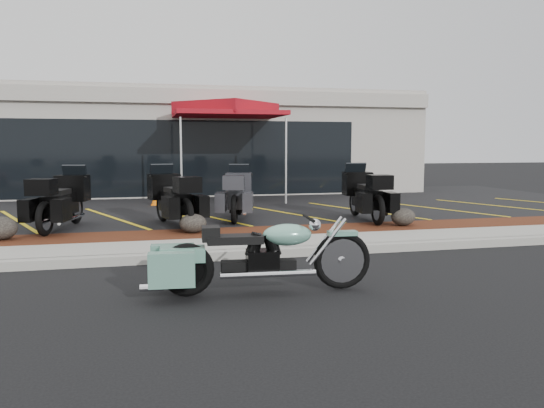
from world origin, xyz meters
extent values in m
plane|color=black|center=(0.00, 0.00, 0.00)|extent=(90.00, 90.00, 0.00)
cube|color=gray|center=(0.00, 0.90, 0.07)|extent=(24.00, 0.25, 0.15)
cube|color=gray|center=(0.00, 1.60, 0.07)|extent=(24.00, 1.20, 0.15)
cube|color=#35120C|center=(0.00, 2.80, 0.08)|extent=(24.00, 1.20, 0.16)
cube|color=black|center=(0.00, 8.20, 0.07)|extent=(26.00, 9.60, 0.15)
cube|color=#A5A095|center=(0.00, 14.50, 2.00)|extent=(18.00, 8.00, 4.00)
cube|color=black|center=(0.00, 10.52, 1.50)|extent=(12.00, 0.06, 2.60)
cube|color=#A5A095|center=(0.00, 10.49, 3.60)|extent=(18.00, 0.30, 0.50)
ellipsoid|color=black|center=(-4.11, 2.86, 0.38)|extent=(0.63, 0.52, 0.44)
ellipsoid|color=black|center=(-0.49, 2.84, 0.36)|extent=(0.55, 0.46, 0.39)
ellipsoid|color=black|center=(4.16, 2.76, 0.36)|extent=(0.55, 0.46, 0.39)
cone|color=orange|center=(-1.13, 8.30, 0.37)|extent=(0.36, 0.36, 0.45)
cylinder|color=silver|center=(0.19, 7.43, 1.46)|extent=(0.06, 0.06, 2.62)
cylinder|color=silver|center=(3.22, 8.42, 1.46)|extent=(0.06, 0.06, 2.62)
cylinder|color=silver|center=(-0.80, 10.46, 1.46)|extent=(0.06, 0.06, 2.62)
cylinder|color=silver|center=(2.23, 11.45, 1.46)|extent=(0.06, 0.06, 2.62)
cube|color=maroon|center=(1.21, 9.44, 2.94)|extent=(4.31, 4.31, 0.14)
cube|color=maroon|center=(1.21, 9.44, 3.13)|extent=(3.37, 3.37, 0.40)
camera|label=1|loc=(-1.40, -7.94, 1.94)|focal=35.00mm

